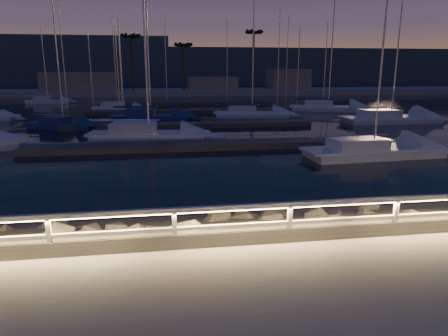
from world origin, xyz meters
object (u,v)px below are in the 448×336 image
at_px(sailboat_b, 146,134).
at_px(sailboat_j, 149,117).
at_px(guard_rail, 250,215).
at_px(sailboat_n, 118,108).
at_px(sailboat_f, 62,124).
at_px(sailboat_l, 326,107).
at_px(sailboat_m, 47,101).
at_px(sailboat_d, 370,150).
at_px(sailboat_h, 388,118).
at_px(sailboat_g, 250,113).

relative_size(sailboat_b, sailboat_j, 1.07).
xyz_separation_m(guard_rail, sailboat_n, (-7.59, 40.93, -0.97)).
xyz_separation_m(guard_rail, sailboat_f, (-10.89, 26.71, -0.98)).
xyz_separation_m(sailboat_l, sailboat_m, (-37.39, 16.65, -0.03)).
distance_m(sailboat_b, sailboat_j, 11.54).
bearing_deg(sailboat_d, sailboat_l, 68.72).
relative_size(sailboat_f, sailboat_n, 0.96).
xyz_separation_m(sailboat_d, sailboat_m, (-29.32, 42.69, -0.01)).
bearing_deg(sailboat_f, sailboat_b, -21.72).
bearing_deg(sailboat_n, sailboat_m, 146.35).
bearing_deg(sailboat_h, sailboat_j, 167.85).
height_order(guard_rail, sailboat_f, sailboat_f).
bearing_deg(sailboat_j, sailboat_b, -83.26).
bearing_deg(sailboat_g, sailboat_l, 37.60).
xyz_separation_m(guard_rail, sailboat_h, (19.28, 26.24, -0.91)).
bearing_deg(sailboat_d, sailboat_b, 146.50).
distance_m(sailboat_f, sailboat_h, 30.17).
xyz_separation_m(sailboat_b, sailboat_f, (-7.44, 7.26, -0.08)).
xyz_separation_m(sailboat_d, sailboat_g, (-2.74, 20.70, 0.01)).
bearing_deg(sailboat_g, sailboat_n, 161.94).
distance_m(sailboat_b, sailboat_f, 10.39).
xyz_separation_m(sailboat_f, sailboat_h, (30.16, -0.47, 0.07)).
relative_size(sailboat_h, sailboat_n, 1.43).
relative_size(sailboat_d, sailboat_f, 1.30).
bearing_deg(sailboat_n, sailboat_f, -87.69).
distance_m(sailboat_b, sailboat_n, 21.87).
bearing_deg(guard_rail, sailboat_j, 96.67).
height_order(sailboat_j, sailboat_m, sailboat_j).
bearing_deg(sailboat_g, sailboat_j, -159.66).
bearing_deg(sailboat_j, guard_rail, -77.46).
height_order(sailboat_b, sailboat_f, sailboat_b).
bearing_deg(sailboat_d, sailboat_f, 140.47).
bearing_deg(sailboat_n, sailboat_g, -14.02).
relative_size(sailboat_j, sailboat_l, 0.86).
relative_size(sailboat_d, sailboat_l, 0.91).
height_order(sailboat_h, sailboat_m, sailboat_h).
bearing_deg(sailboat_b, guard_rail, -72.95).
bearing_deg(sailboat_n, sailboat_h, -13.31).
bearing_deg(sailboat_h, sailboat_b, -163.80).
height_order(sailboat_d, sailboat_g, sailboat_d).
distance_m(sailboat_d, sailboat_g, 20.88).
height_order(sailboat_g, sailboat_m, sailboat_g).
bearing_deg(sailboat_m, sailboat_h, -42.64).
height_order(sailboat_b, sailboat_d, sailboat_b).
bearing_deg(sailboat_l, sailboat_f, -137.64).
relative_size(sailboat_g, sailboat_l, 0.88).
distance_m(guard_rail, sailboat_l, 42.01).
xyz_separation_m(sailboat_b, sailboat_h, (22.73, 6.79, -0.01)).
height_order(sailboat_b, sailboat_l, sailboat_l).
distance_m(sailboat_d, sailboat_h, 17.12).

